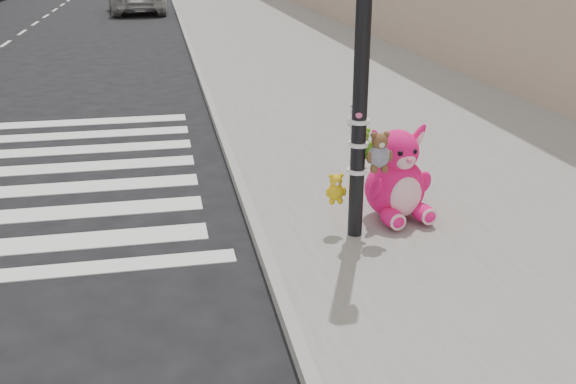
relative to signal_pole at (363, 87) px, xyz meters
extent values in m
plane|color=black|center=(-2.62, -1.81, -1.80)|extent=(120.00, 120.00, 0.00)
cube|color=slate|center=(2.38, 8.19, -1.73)|extent=(7.00, 80.00, 0.14)
cube|color=gray|center=(-1.07, 8.19, -1.73)|extent=(0.12, 80.00, 0.15)
cylinder|color=black|center=(-0.02, -0.01, 0.34)|extent=(0.16, 0.16, 4.00)
cylinder|color=white|center=(-0.02, -0.01, -0.91)|extent=(0.22, 0.22, 0.04)
cylinder|color=white|center=(-0.02, -0.01, -0.61)|extent=(0.22, 0.22, 0.04)
cylinder|color=white|center=(-0.02, -0.01, -0.36)|extent=(0.22, 0.22, 0.04)
ellipsoid|color=#FA1571|center=(0.43, 0.05, -1.55)|extent=(0.30, 0.42, 0.21)
ellipsoid|color=#FA1571|center=(0.83, 0.12, -1.55)|extent=(0.30, 0.42, 0.21)
ellipsoid|color=#FA1571|center=(0.58, 0.39, -1.29)|extent=(0.82, 0.73, 0.72)
ellipsoid|color=#F9BFD1|center=(0.62, 0.15, -1.32)|extent=(0.42, 0.21, 0.47)
sphere|color=#FA1571|center=(0.58, 0.39, -0.84)|extent=(0.58, 0.58, 0.50)
ellipsoid|color=#FA1571|center=(0.35, 0.38, -0.77)|extent=(0.36, 0.16, 0.50)
ellipsoid|color=#FA1571|center=(0.79, 0.45, -0.77)|extent=(0.36, 0.16, 0.50)
camera|label=1|loc=(-2.02, -6.26, 1.38)|focal=40.00mm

